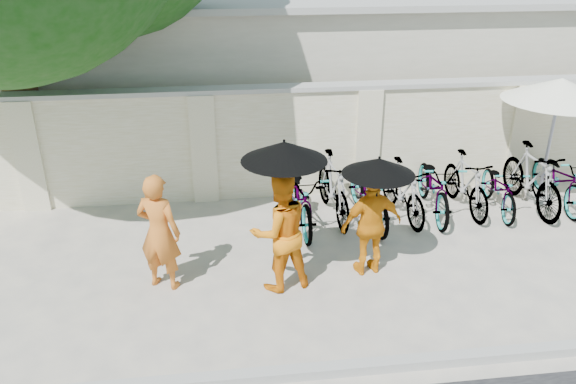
{
  "coord_description": "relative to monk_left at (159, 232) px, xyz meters",
  "views": [
    {
      "loc": [
        -0.68,
        -6.48,
        4.49
      ],
      "look_at": [
        0.24,
        0.86,
        1.1
      ],
      "focal_mm": 35.0,
      "sensor_mm": 36.0,
      "label": 1
    }
  ],
  "objects": [
    {
      "name": "ground",
      "position": [
        1.58,
        -0.33,
        -0.84
      ],
      "size": [
        80.0,
        80.0,
        0.0
      ],
      "primitive_type": "plane",
      "color": "beige"
    },
    {
      "name": "kerb",
      "position": [
        1.58,
        -2.03,
        -0.78
      ],
      "size": [
        40.0,
        0.16,
        0.12
      ],
      "primitive_type": "cube",
      "color": "#9A9A97",
      "rests_on": "ground"
    },
    {
      "name": "compound_wall",
      "position": [
        2.58,
        2.87,
        0.16
      ],
      "size": [
        20.0,
        0.3,
        2.0
      ],
      "primitive_type": "cube",
      "color": "silver",
      "rests_on": "ground"
    },
    {
      "name": "building_behind",
      "position": [
        3.58,
        6.67,
        0.76
      ],
      "size": [
        14.0,
        6.0,
        3.2
      ],
      "primitive_type": "cube",
      "color": "beige",
      "rests_on": "ground"
    },
    {
      "name": "monk_left",
      "position": [
        0.0,
        0.0,
        0.0
      ],
      "size": [
        0.72,
        0.61,
        1.69
      ],
      "primitive_type": "imported",
      "rotation": [
        0.0,
        0.0,
        2.74
      ],
      "color": "#CC6921",
      "rests_on": "ground"
    },
    {
      "name": "monk_center",
      "position": [
        1.62,
        -0.22,
        0.02
      ],
      "size": [
        0.98,
        0.85,
        1.72
      ],
      "primitive_type": "imported",
      "rotation": [
        0.0,
        0.0,
        3.41
      ],
      "color": "orange",
      "rests_on": "ground"
    },
    {
      "name": "parasol_center",
      "position": [
        1.67,
        -0.3,
        1.2
      ],
      "size": [
        1.1,
        1.1,
        1.2
      ],
      "color": "black",
      "rests_on": "ground"
    },
    {
      "name": "monk_right",
      "position": [
        2.94,
        -0.01,
        -0.07
      ],
      "size": [
        0.96,
        0.53,
        1.55
      ],
      "primitive_type": "imported",
      "rotation": [
        0.0,
        0.0,
        3.31
      ],
      "color": "orange",
      "rests_on": "ground"
    },
    {
      "name": "parasol_right",
      "position": [
        2.96,
        -0.09,
        0.85
      ],
      "size": [
        0.99,
        0.99,
        0.93
      ],
      "color": "black",
      "rests_on": "ground"
    },
    {
      "name": "patio_umbrella",
      "position": [
        6.7,
        1.98,
        1.22
      ],
      "size": [
        2.29,
        2.29,
        2.29
      ],
      "rotation": [
        0.0,
        0.0,
        -0.22
      ],
      "color": "#9A9A97",
      "rests_on": "ground"
    },
    {
      "name": "bike_0",
      "position": [
        2.17,
        1.56,
        -0.32
      ],
      "size": [
        0.75,
        2.0,
        1.04
      ],
      "primitive_type": "imported",
      "rotation": [
        0.0,
        0.0,
        0.03
      ],
      "color": "gray",
      "rests_on": "ground"
    },
    {
      "name": "bike_1",
      "position": [
        2.76,
        1.78,
        -0.28
      ],
      "size": [
        0.67,
        1.91,
        1.13
      ],
      "primitive_type": "imported",
      "rotation": [
        0.0,
        0.0,
        0.08
      ],
      "color": "gray",
      "rests_on": "ground"
    },
    {
      "name": "bike_2",
      "position": [
        3.35,
        1.6,
        -0.33
      ],
      "size": [
        0.81,
        2.01,
        1.03
      ],
      "primitive_type": "imported",
      "rotation": [
        0.0,
        0.0,
        0.07
      ],
      "color": "gray",
      "rests_on": "ground"
    },
    {
      "name": "bike_3",
      "position": [
        3.95,
        1.62,
        -0.34
      ],
      "size": [
        0.69,
        1.73,
        1.01
      ],
      "primitive_type": "imported",
      "rotation": [
        0.0,
        0.0,
        0.13
      ],
      "color": "gray",
      "rests_on": "ground"
    },
    {
      "name": "bike_4",
      "position": [
        4.54,
        1.71,
        -0.32
      ],
      "size": [
        0.9,
        2.04,
        1.04
      ],
      "primitive_type": "imported",
      "rotation": [
        0.0,
        0.0,
        -0.11
      ],
      "color": "gray",
      "rests_on": "ground"
    },
    {
      "name": "bike_5",
      "position": [
        5.14,
        1.76,
        -0.33
      ],
      "size": [
        0.56,
        1.74,
        1.03
      ],
      "primitive_type": "imported",
      "rotation": [
        0.0,
        0.0,
        0.05
      ],
      "color": "gray",
      "rests_on": "ground"
    },
    {
      "name": "bike_6",
      "position": [
        5.73,
        1.66,
        -0.41
      ],
      "size": [
        0.78,
        1.72,
        0.87
      ],
      "primitive_type": "imported",
      "rotation": [
        0.0,
        0.0,
        -0.13
      ],
      "color": "gray",
      "rests_on": "ground"
    },
    {
      "name": "bike_7",
      "position": [
        6.32,
        1.7,
        -0.27
      ],
      "size": [
        0.59,
        1.93,
        1.15
      ],
      "primitive_type": "imported",
      "rotation": [
        0.0,
        0.0,
        0.03
      ],
      "color": "gray",
      "rests_on": "ground"
    },
    {
      "name": "bike_8",
      "position": [
        6.92,
        1.78,
        -0.35
      ],
      "size": [
        0.79,
        1.93,
        0.99
      ],
      "primitive_type": "imported",
      "rotation": [
        0.0,
        0.0,
        -0.07
      ],
      "color": "gray",
      "rests_on": "ground"
    }
  ]
}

